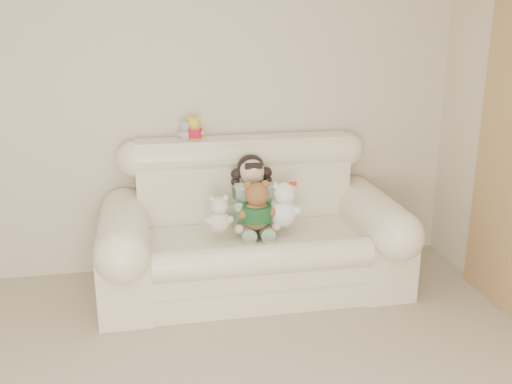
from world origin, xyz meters
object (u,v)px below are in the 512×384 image
object	(u,v)px
sofa	(253,220)
brown_teddy	(257,201)
seated_child	(252,192)
cream_teddy	(219,211)
white_cat	(284,199)

from	to	relation	value
sofa	brown_teddy	xyz separation A→B (m)	(-0.00, -0.13, 0.18)
sofa	seated_child	distance (m)	0.19
cream_teddy	white_cat	bearing A→B (deg)	-1.22
brown_teddy	cream_teddy	size ratio (longest dim) A/B	1.33
sofa	cream_teddy	size ratio (longest dim) A/B	7.09
seated_child	brown_teddy	bearing A→B (deg)	-95.64
sofa	cream_teddy	bearing A→B (deg)	-151.32
brown_teddy	seated_child	bearing A→B (deg)	71.26
sofa	seated_child	size ratio (longest dim) A/B	3.86
white_cat	cream_teddy	bearing A→B (deg)	164.34
seated_child	brown_teddy	xyz separation A→B (m)	(-0.01, -0.21, 0.01)
sofa	brown_teddy	size ratio (longest dim) A/B	5.31
brown_teddy	white_cat	size ratio (longest dim) A/B	1.05
brown_teddy	cream_teddy	bearing A→B (deg)	165.42
sofa	white_cat	distance (m)	0.28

